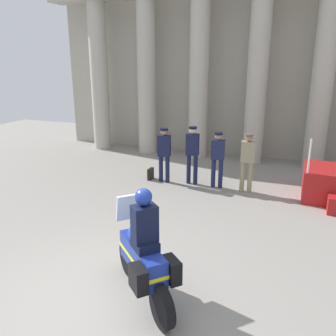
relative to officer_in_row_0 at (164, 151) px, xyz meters
The scene contains 8 objects.
ground_plane 5.94m from the officer_in_row_0, 79.04° to the right, with size 28.00×28.00×0.00m, color gray.
colonnade_backdrop 4.81m from the officer_in_row_0, 72.80° to the left, with size 14.53×1.57×7.03m.
officer_in_row_0 is the anchor object (origin of this frame).
officer_in_row_1 0.88m from the officer_in_row_0, ahead, with size 0.40×0.26×1.79m.
officer_in_row_2 1.67m from the officer_in_row_0, ahead, with size 0.40×0.26×1.67m.
officer_in_row_3 2.54m from the officer_in_row_0, ahead, with size 0.40×0.26×1.71m.
motorcycle_with_rider 5.80m from the officer_in_row_0, 71.86° to the right, with size 1.59×1.53×1.90m.
briefcase_on_ground 0.96m from the officer_in_row_0, behind, with size 0.10×0.32×0.36m, color black.
Camera 1 is at (2.74, -4.16, 3.68)m, focal length 38.06 mm.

